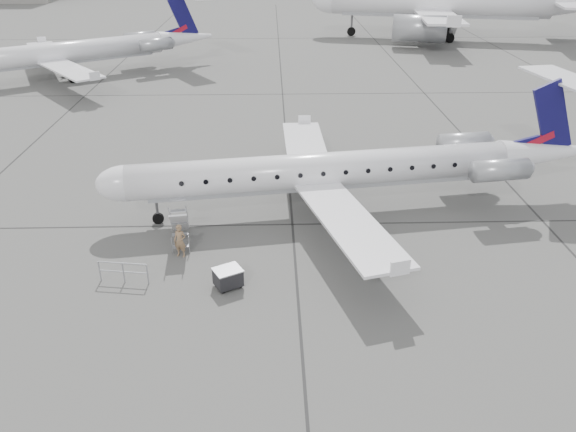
{
  "coord_description": "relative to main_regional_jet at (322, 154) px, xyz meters",
  "views": [
    {
      "loc": [
        -4.31,
        -20.73,
        14.13
      ],
      "look_at": [
        -3.65,
        2.13,
        2.3
      ],
      "focal_mm": 35.0,
      "sensor_mm": 36.0,
      "label": 1
    }
  ],
  "objects": [
    {
      "name": "ground",
      "position": [
        1.68,
        -7.19,
        -3.38
      ],
      "size": [
        320.0,
        320.0,
        0.0
      ],
      "primitive_type": "plane",
      "color": "#565654",
      "rests_on": "ground"
    },
    {
      "name": "main_regional_jet",
      "position": [
        0.0,
        0.0,
        0.0
      ],
      "size": [
        28.81,
        22.55,
        6.76
      ],
      "primitive_type": null,
      "rotation": [
        0.0,
        0.0,
        0.14
      ],
      "color": "white",
      "rests_on": "ground"
    },
    {
      "name": "airstair",
      "position": [
        -7.3,
        -3.29,
        -2.32
      ],
      "size": [
        1.19,
        2.54,
        2.12
      ],
      "primitive_type": null,
      "rotation": [
        0.0,
        0.0,
        0.14
      ],
      "color": "white",
      "rests_on": "ground"
    },
    {
      "name": "passenger",
      "position": [
        -7.1,
        -4.65,
        -2.55
      ],
      "size": [
        0.69,
        0.55,
        1.66
      ],
      "primitive_type": "imported",
      "rotation": [
        0.0,
        0.0,
        -0.28
      ],
      "color": "#876849",
      "rests_on": "ground"
    },
    {
      "name": "safety_railing",
      "position": [
        -9.31,
        -6.83,
        -2.88
      ],
      "size": [
        2.19,
        0.39,
        1.0
      ],
      "primitive_type": null,
      "rotation": [
        0.0,
        0.0,
        -0.14
      ],
      "color": "#92959B",
      "rests_on": "ground"
    },
    {
      "name": "baggage_cart",
      "position": [
        -4.66,
        -7.33,
        -2.9
      ],
      "size": [
        1.41,
        1.32,
        0.97
      ],
      "primitive_type": null,
      "rotation": [
        0.0,
        0.0,
        0.49
      ],
      "color": "black",
      "rests_on": "ground"
    },
    {
      "name": "bg_regional_left",
      "position": [
        -24.63,
        30.4,
        0.4
      ],
      "size": [
        35.48,
        32.83,
        7.57
      ],
      "primitive_type": null,
      "rotation": [
        0.0,
        0.0,
        0.55
      ],
      "color": "white",
      "rests_on": "ground"
    }
  ]
}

